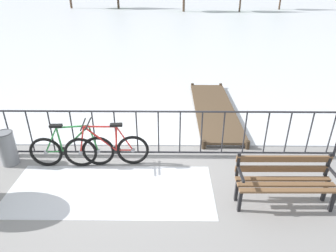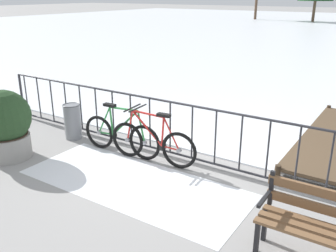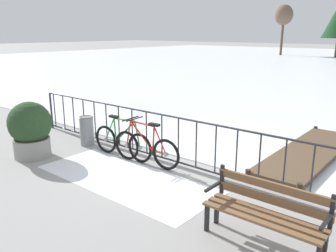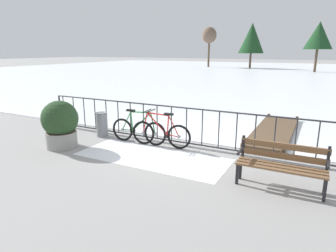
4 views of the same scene
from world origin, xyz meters
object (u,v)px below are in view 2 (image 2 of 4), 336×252
trash_bin (73,121)px  park_bench (335,225)px  bicycle_near_railing (121,135)px  bicycle_second (153,143)px  planter_with_shrub (5,124)px

trash_bin → park_bench: bearing=-12.2°
trash_bin → bicycle_near_railing: bearing=-2.5°
bicycle_second → park_bench: 3.38m
bicycle_second → planter_with_shrub: (-2.34, -1.28, 0.28)m
bicycle_second → park_bench: (3.19, -1.09, 0.14)m
bicycle_second → planter_with_shrub: bearing=-151.3°
park_bench → planter_with_shrub: planter_with_shrub is taller
bicycle_second → park_bench: bicycle_second is taller
bicycle_near_railing → bicycle_second: bearing=1.8°
park_bench → planter_with_shrub: bearing=-178.0°
planter_with_shrub → bicycle_near_railing: bearing=37.7°
bicycle_near_railing → bicycle_second: (0.71, 0.02, 0.00)m
bicycle_near_railing → planter_with_shrub: 2.08m
trash_bin → planter_with_shrub: bearing=-102.2°
bicycle_near_railing → trash_bin: size_ratio=2.34×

